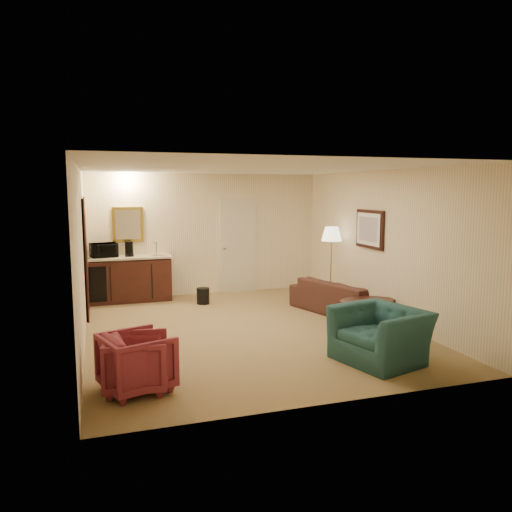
{
  "coord_description": "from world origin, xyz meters",
  "views": [
    {
      "loc": [
        -2.28,
        -7.58,
        2.28
      ],
      "look_at": [
        0.32,
        0.5,
        1.13
      ],
      "focal_mm": 35.0,
      "sensor_mm": 36.0,
      "label": 1
    }
  ],
  "objects": [
    {
      "name": "ground",
      "position": [
        0.0,
        0.0,
        0.0
      ],
      "size": [
        6.0,
        6.0,
        0.0
      ],
      "primitive_type": "plane",
      "color": "#9C894F",
      "rests_on": "ground"
    },
    {
      "name": "room_walls",
      "position": [
        -0.1,
        0.77,
        1.72
      ],
      "size": [
        5.02,
        6.01,
        2.61
      ],
      "color": "#F8E4BA",
      "rests_on": "ground"
    },
    {
      "name": "wetbar_cabinet",
      "position": [
        -1.65,
        2.72,
        0.46
      ],
      "size": [
        1.64,
        0.58,
        0.92
      ],
      "primitive_type": "cube",
      "color": "#3A1612",
      "rests_on": "ground"
    },
    {
      "name": "sofa",
      "position": [
        1.97,
        0.46,
        0.4
      ],
      "size": [
        1.19,
        2.15,
        0.81
      ],
      "primitive_type": "imported",
      "rotation": [
        0.0,
        0.0,
        1.87
      ],
      "color": "black",
      "rests_on": "ground"
    },
    {
      "name": "teal_armchair",
      "position": [
        1.25,
        -2.0,
        0.48
      ],
      "size": [
        0.98,
        1.25,
        0.96
      ],
      "primitive_type": "imported",
      "rotation": [
        0.0,
        0.0,
        -1.3
      ],
      "color": "#1F4D4E",
      "rests_on": "ground"
    },
    {
      "name": "rose_chair_near",
      "position": [
        -1.9,
        -2.0,
        0.37
      ],
      "size": [
        0.86,
        0.89,
        0.74
      ],
      "primitive_type": "imported",
      "rotation": [
        0.0,
        0.0,
        1.89
      ],
      "color": "maroon",
      "rests_on": "ground"
    },
    {
      "name": "rose_chair_far",
      "position": [
        -1.9,
        -1.99,
        0.35
      ],
      "size": [
        0.73,
        0.77,
        0.71
      ],
      "primitive_type": "imported",
      "rotation": [
        0.0,
        0.0,
        1.43
      ],
      "color": "maroon",
      "rests_on": "ground"
    },
    {
      "name": "coffee_table",
      "position": [
        1.8,
        -0.7,
        0.26
      ],
      "size": [
        1.05,
        0.87,
        0.52
      ],
      "primitive_type": "cube",
      "rotation": [
        0.0,
        0.0,
        -0.35
      ],
      "color": "black",
      "rests_on": "ground"
    },
    {
      "name": "floor_lamp",
      "position": [
        2.2,
        1.4,
        0.77
      ],
      "size": [
        0.49,
        0.49,
        1.53
      ],
      "primitive_type": "cube",
      "rotation": [
        0.0,
        0.0,
        -0.25
      ],
      "color": "#B2893B",
      "rests_on": "ground"
    },
    {
      "name": "waste_bin",
      "position": [
        -0.3,
        2.01,
        0.16
      ],
      "size": [
        0.26,
        0.26,
        0.32
      ],
      "primitive_type": "cylinder",
      "rotation": [
        0.0,
        0.0,
        -0.03
      ],
      "color": "black",
      "rests_on": "ground"
    },
    {
      "name": "microwave",
      "position": [
        -2.15,
        2.76,
        1.09
      ],
      "size": [
        0.56,
        0.38,
        0.35
      ],
      "primitive_type": "imported",
      "rotation": [
        0.0,
        0.0,
        0.2
      ],
      "color": "black",
      "rests_on": "wetbar_cabinet"
    },
    {
      "name": "coffee_maker",
      "position": [
        -1.66,
        2.74,
        1.07
      ],
      "size": [
        0.2,
        0.2,
        0.31
      ],
      "primitive_type": "cylinder",
      "rotation": [
        0.0,
        0.0,
        0.29
      ],
      "color": "black",
      "rests_on": "wetbar_cabinet"
    }
  ]
}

